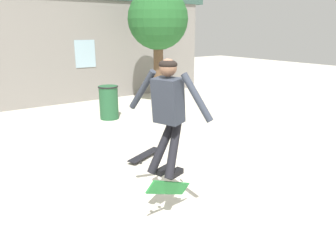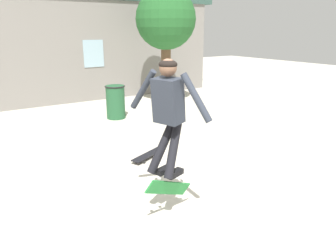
% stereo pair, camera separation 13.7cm
% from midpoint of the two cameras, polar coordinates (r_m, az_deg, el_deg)
% --- Properties ---
extents(ground_plane, '(40.00, 40.00, 0.00)m').
position_cam_midpoint_polar(ground_plane, '(4.36, 3.98, -16.88)').
color(ground_plane, beige).
extents(building_backdrop, '(13.98, 0.52, 4.94)m').
position_cam_midpoint_polar(building_backdrop, '(11.19, -22.35, 13.20)').
color(building_backdrop, gray).
rests_on(building_backdrop, ground_plane).
extents(tree_right, '(1.91, 1.91, 3.66)m').
position_cam_midpoint_polar(tree_right, '(10.81, 0.01, 17.90)').
color(tree_right, brown).
rests_on(tree_right, ground_plane).
extents(trash_bin, '(0.55, 0.55, 0.92)m').
position_cam_midpoint_polar(trash_bin, '(9.18, -8.71, 4.28)').
color(trash_bin, '#235633').
rests_on(trash_bin, ground_plane).
extents(skater, '(0.51, 1.20, 1.47)m').
position_cam_midpoint_polar(skater, '(3.95, 1.00, 3.20)').
color(skater, '#282D38').
extents(skateboard_flipping, '(0.79, 0.30, 0.49)m').
position_cam_midpoint_polar(skateboard_flipping, '(4.31, 1.06, -10.71)').
color(skateboard_flipping, '#237F38').
extents(skateboard_resting, '(0.88, 0.52, 0.08)m').
position_cam_midpoint_polar(skateboard_resting, '(6.36, -2.75, -4.98)').
color(skateboard_resting, black).
rests_on(skateboard_resting, ground_plane).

